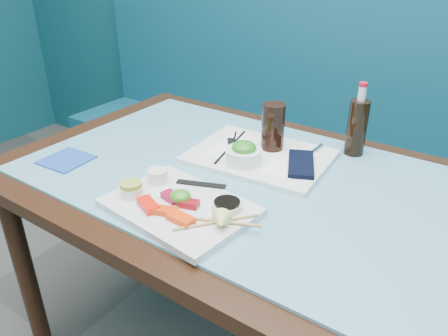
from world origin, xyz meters
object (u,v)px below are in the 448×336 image
Objects in this scene: booth_bench at (340,176)px; serving_tray at (260,156)px; sashimi_plate at (180,207)px; blue_napkin at (66,160)px; cola_glass at (273,127)px; seaweed_bowl at (244,156)px; dining_table at (243,202)px; cola_bottle_body at (357,128)px.

booth_bench is 0.83m from serving_tray.
blue_napkin is (-0.45, 0.02, -0.01)m from sashimi_plate.
sashimi_plate is 0.45m from blue_napkin.
booth_bench is 0.82m from cola_glass.
seaweed_bowl is (-0.02, -0.80, 0.42)m from booth_bench.
blue_napkin reaches higher than dining_table.
sashimi_plate is 0.36m from serving_tray.
sashimi_plate is at bearing -93.28° from cola_glass.
booth_bench reaches higher than dining_table.
serving_tray is 0.08m from seaweed_bowl.
sashimi_plate reaches higher than serving_tray.
blue_napkin is at bearing -141.80° from cola_bottle_body.
booth_bench is 7.45× the size of serving_tray.
serving_tray is 2.38× the size of cola_bottle_body.
cola_glass is 0.63m from blue_napkin.
cola_bottle_body reaches higher than sashimi_plate.
cola_glass reaches higher than blue_napkin.
seaweed_bowl is 0.53m from blue_napkin.
seaweed_bowl is at bearing -102.02° from serving_tray.
cola_glass reaches higher than sashimi_plate.
booth_bench is 23.23× the size of blue_napkin.
cola_glass is at bearing 81.25° from seaweed_bowl.
seaweed_bowl is at bearing 95.51° from sashimi_plate.
dining_table is at bearing -87.29° from serving_tray.
dining_table is 3.48× the size of serving_tray.
cola_glass is at bearing 91.31° from dining_table.
serving_tray is at bearing 94.06° from sashimi_plate.
serving_tray is (-0.01, -0.73, 0.39)m from booth_bench.
cola_bottle_body reaches higher than serving_tray.
cola_bottle_body reaches higher than seaweed_bowl.
serving_tray is 0.30m from cola_bottle_body.
serving_tray is at bearing -91.08° from booth_bench.
cola_glass is 0.85× the size of cola_bottle_body.
seaweed_bowl is at bearing 123.99° from dining_table.
sashimi_plate is 0.86× the size of serving_tray.
cola_glass is at bearing 92.96° from sashimi_plate.
dining_table is at bearing 25.74° from blue_napkin.
serving_tray is at bearing -137.92° from cola_bottle_body.
cola_bottle_body is at bearing 38.20° from blue_napkin.
blue_napkin is at bearing -114.15° from booth_bench.
booth_bench is 2.14× the size of dining_table.
blue_napkin is (-0.47, -0.34, -0.00)m from serving_tray.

